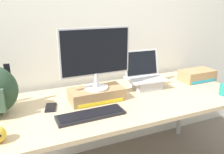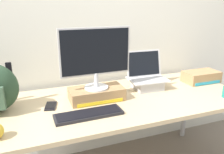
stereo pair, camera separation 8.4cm
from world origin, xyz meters
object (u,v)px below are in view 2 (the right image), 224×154
(open_laptop, at_px, (147,81))
(toner_box_cyan, at_px, (201,77))
(desktop_monitor, at_px, (96,56))
(cell_phone, at_px, (51,106))
(toner_box_yellow, at_px, (97,94))
(external_keyboard, at_px, (89,114))

(open_laptop, xyz_separation_m, toner_box_cyan, (0.55, -0.03, -0.02))
(desktop_monitor, relative_size, open_laptop, 1.60)
(cell_phone, bearing_deg, toner_box_yellow, 15.03)
(desktop_monitor, height_order, external_keyboard, desktop_monitor)
(external_keyboard, bearing_deg, desktop_monitor, 60.91)
(desktop_monitor, xyz_separation_m, open_laptop, (0.47, 0.08, -0.27))
(toner_box_yellow, distance_m, cell_phone, 0.34)
(desktop_monitor, xyz_separation_m, toner_box_cyan, (1.02, 0.05, -0.29))
(desktop_monitor, distance_m, external_keyboard, 0.42)
(open_laptop, distance_m, toner_box_cyan, 0.55)
(toner_box_cyan, bearing_deg, open_laptop, 176.69)
(external_keyboard, height_order, toner_box_cyan, toner_box_cyan)
(toner_box_yellow, relative_size, cell_phone, 2.64)
(open_laptop, height_order, toner_box_cyan, open_laptop)
(toner_box_cyan, bearing_deg, cell_phone, -177.52)
(cell_phone, bearing_deg, external_keyboard, -32.56)
(desktop_monitor, bearing_deg, toner_box_cyan, 2.44)
(toner_box_yellow, relative_size, external_keyboard, 0.90)
(desktop_monitor, distance_m, toner_box_cyan, 1.06)
(toner_box_yellow, xyz_separation_m, cell_phone, (-0.34, -0.01, -0.04))
(toner_box_yellow, height_order, desktop_monitor, desktop_monitor)
(toner_box_yellow, bearing_deg, toner_box_cyan, 2.92)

